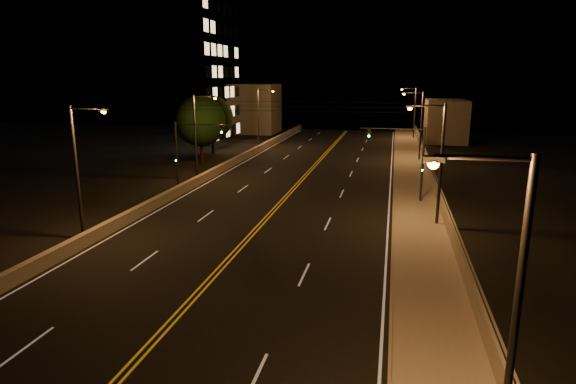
% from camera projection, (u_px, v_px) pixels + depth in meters
% --- Properties ---
extents(road, '(18.00, 120.00, 0.02)m').
position_uv_depth(road, '(267.00, 218.00, 34.77)').
color(road, black).
rests_on(road, ground).
extents(sidewalk, '(3.60, 120.00, 0.30)m').
position_uv_depth(sidewalk, '(421.00, 226.00, 32.49)').
color(sidewalk, gray).
rests_on(sidewalk, ground).
extents(curb, '(0.14, 120.00, 0.15)m').
position_uv_depth(curb, '(393.00, 225.00, 32.89)').
color(curb, gray).
rests_on(curb, ground).
extents(parapet_wall, '(0.30, 120.00, 1.00)m').
position_uv_depth(parapet_wall, '(448.00, 218.00, 31.99)').
color(parapet_wall, gray).
rests_on(parapet_wall, sidewalk).
extents(jersey_barrier, '(0.45, 120.00, 0.82)m').
position_uv_depth(jersey_barrier, '(151.00, 205.00, 36.59)').
color(jersey_barrier, gray).
rests_on(jersey_barrier, ground).
extents(distant_building_right, '(6.00, 10.00, 6.44)m').
position_uv_depth(distant_building_right, '(445.00, 121.00, 75.25)').
color(distant_building_right, slate).
rests_on(distant_building_right, ground).
extents(distant_building_left, '(8.00, 8.00, 8.67)m').
position_uv_depth(distant_building_left, '(255.00, 109.00, 86.72)').
color(distant_building_left, slate).
rests_on(distant_building_left, ground).
extents(parapet_rail, '(0.06, 120.00, 0.06)m').
position_uv_depth(parapet_rail, '(448.00, 210.00, 31.87)').
color(parapet_rail, black).
rests_on(parapet_rail, parapet_wall).
extents(lane_markings, '(17.32, 116.00, 0.00)m').
position_uv_depth(lane_markings, '(267.00, 218.00, 34.70)').
color(lane_markings, silver).
rests_on(lane_markings, road).
extents(streetlight_0, '(2.55, 0.28, 8.28)m').
position_uv_depth(streetlight_0, '(505.00, 293.00, 11.67)').
color(streetlight_0, '#2D2D33').
rests_on(streetlight_0, ground).
extents(streetlight_1, '(2.55, 0.28, 8.28)m').
position_uv_depth(streetlight_1, '(437.00, 157.00, 31.51)').
color(streetlight_1, '#2D2D33').
rests_on(streetlight_1, ground).
extents(streetlight_2, '(2.55, 0.28, 8.28)m').
position_uv_depth(streetlight_2, '(419.00, 121.00, 56.64)').
color(streetlight_2, '#2D2D33').
rests_on(streetlight_2, ground).
extents(streetlight_3, '(2.55, 0.28, 8.28)m').
position_uv_depth(streetlight_3, '(413.00, 109.00, 76.92)').
color(streetlight_3, '#2D2D33').
rests_on(streetlight_3, ground).
extents(streetlight_4, '(2.55, 0.28, 8.28)m').
position_uv_depth(streetlight_4, '(80.00, 163.00, 29.23)').
color(streetlight_4, '#2D2D33').
rests_on(streetlight_4, ground).
extents(streetlight_5, '(2.55, 0.28, 8.28)m').
position_uv_depth(streetlight_5, '(198.00, 131.00, 46.55)').
color(streetlight_5, '#2D2D33').
rests_on(streetlight_5, ground).
extents(streetlight_6, '(2.55, 0.28, 8.28)m').
position_uv_depth(streetlight_6, '(260.00, 114.00, 67.83)').
color(streetlight_6, '#2D2D33').
rests_on(streetlight_6, ground).
extents(traffic_signal_right, '(5.11, 0.31, 6.17)m').
position_uv_depth(traffic_signal_right, '(410.00, 156.00, 37.76)').
color(traffic_signal_right, '#2D2D33').
rests_on(traffic_signal_right, ground).
extents(traffic_signal_left, '(5.11, 0.31, 6.17)m').
position_uv_depth(traffic_signal_left, '(187.00, 148.00, 41.68)').
color(traffic_signal_left, '#2D2D33').
rests_on(traffic_signal_left, ground).
extents(overhead_wires, '(22.00, 0.03, 0.83)m').
position_uv_depth(overhead_wires, '(294.00, 107.00, 42.06)').
color(overhead_wires, black).
extents(building_tower, '(24.00, 15.00, 25.26)m').
position_uv_depth(building_tower, '(146.00, 62.00, 70.54)').
color(building_tower, slate).
rests_on(building_tower, ground).
extents(tree_0, '(5.80, 5.80, 7.86)m').
position_uv_depth(tree_0, '(200.00, 121.00, 55.18)').
color(tree_0, black).
rests_on(tree_0, ground).
extents(tree_1, '(5.57, 5.57, 7.55)m').
position_uv_depth(tree_1, '(212.00, 118.00, 62.45)').
color(tree_1, black).
rests_on(tree_1, ground).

